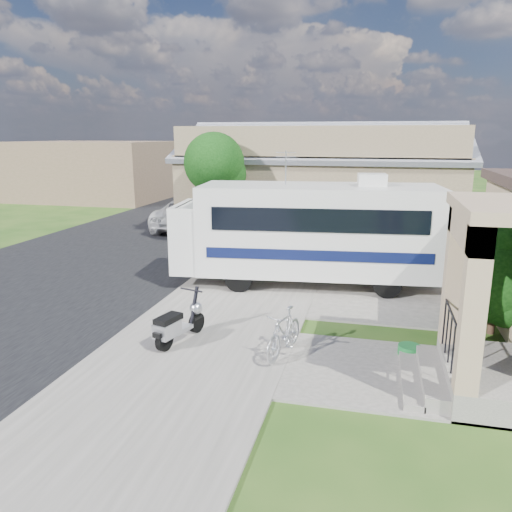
% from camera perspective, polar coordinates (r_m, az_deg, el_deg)
% --- Properties ---
extents(ground, '(120.00, 120.00, 0.00)m').
position_cam_1_polar(ground, '(11.30, -0.55, -9.51)').
color(ground, '#1E4412').
extents(street_slab, '(9.00, 80.00, 0.02)m').
position_cam_1_polar(street_slab, '(22.88, -12.68, 2.16)').
color(street_slab, black).
rests_on(street_slab, ground).
extents(sidewalk_slab, '(4.00, 80.00, 0.06)m').
position_cam_1_polar(sidewalk_slab, '(20.85, 3.56, 1.42)').
color(sidewalk_slab, '#64615A').
rests_on(sidewalk_slab, ground).
extents(driveway_slab, '(7.00, 6.00, 0.05)m').
position_cam_1_polar(driveway_slab, '(15.26, 9.13, -3.35)').
color(driveway_slab, '#64615A').
rests_on(driveway_slab, ground).
extents(walk_slab, '(4.00, 3.00, 0.05)m').
position_cam_1_polar(walk_slab, '(10.09, 15.14, -12.82)').
color(walk_slab, '#64615A').
rests_on(walk_slab, ground).
extents(warehouse, '(12.50, 8.40, 5.04)m').
position_cam_1_polar(warehouse, '(24.29, 7.66, 7.75)').
color(warehouse, brown).
rests_on(warehouse, ground).
extents(distant_bldg_far, '(10.00, 8.00, 4.00)m').
position_cam_1_polar(distant_bldg_far, '(37.64, -17.88, 9.30)').
color(distant_bldg_far, brown).
rests_on(distant_bldg_far, ground).
extents(distant_bldg_near, '(8.00, 7.00, 3.20)m').
position_cam_1_polar(distant_bldg_near, '(47.52, -8.13, 10.11)').
color(distant_bldg_near, brown).
rests_on(distant_bldg_near, ground).
extents(street_tree_a, '(2.44, 2.40, 4.58)m').
position_cam_1_polar(street_tree_a, '(20.15, -4.49, 10.23)').
color(street_tree_a, black).
rests_on(street_tree_a, ground).
extents(street_tree_b, '(2.44, 2.40, 4.73)m').
position_cam_1_polar(street_tree_b, '(29.80, 1.61, 11.65)').
color(street_tree_b, black).
rests_on(street_tree_b, ground).
extents(street_tree_c, '(2.44, 2.40, 4.42)m').
position_cam_1_polar(street_tree_c, '(38.65, 4.48, 11.65)').
color(street_tree_c, black).
rests_on(street_tree_c, ground).
extents(motorhome, '(7.94, 3.23, 3.96)m').
position_cam_1_polar(motorhome, '(14.93, 5.99, 3.00)').
color(motorhome, silver).
rests_on(motorhome, ground).
extents(shrub, '(2.24, 2.13, 2.74)m').
position_cam_1_polar(shrub, '(12.47, 26.07, -1.87)').
color(shrub, black).
rests_on(shrub, ground).
extents(scooter, '(0.76, 1.63, 1.09)m').
position_cam_1_polar(scooter, '(10.94, -8.97, -7.72)').
color(scooter, black).
rests_on(scooter, ground).
extents(bicycle, '(0.81, 1.66, 0.96)m').
position_cam_1_polar(bicycle, '(10.28, 3.21, -9.03)').
color(bicycle, '#B1B3B9').
rests_on(bicycle, ground).
extents(pickup_truck, '(2.83, 5.50, 1.48)m').
position_cam_1_polar(pickup_truck, '(24.45, -7.58, 4.84)').
color(pickup_truck, silver).
rests_on(pickup_truck, ground).
extents(van, '(3.23, 6.65, 1.86)m').
position_cam_1_polar(van, '(31.39, -3.73, 7.22)').
color(van, silver).
rests_on(van, ground).
extents(garden_hose, '(0.46, 0.46, 0.20)m').
position_cam_1_polar(garden_hose, '(10.92, 17.08, -10.40)').
color(garden_hose, '#14682A').
rests_on(garden_hose, ground).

